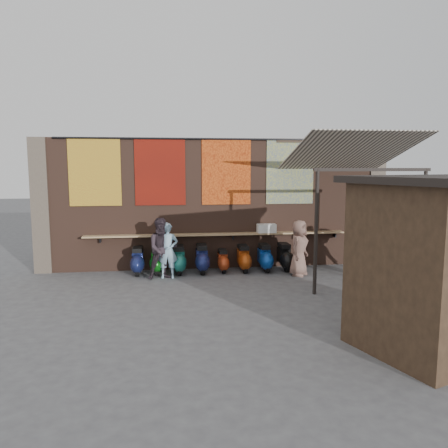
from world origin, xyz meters
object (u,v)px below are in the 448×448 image
diner_right (162,249)px  shopper_grey (414,253)px  scooter_stool_6 (265,258)px  shelf_box (266,228)px  shopper_tan (299,248)px  diner_left (168,250)px  shopper_navy (386,251)px  scooter_stool_7 (285,257)px  scooter_stool_4 (223,261)px  scooter_stool_5 (244,258)px  scooter_stool_3 (202,259)px  scooter_stool_0 (138,261)px  market_stall (443,267)px  scooter_stool_1 (157,260)px  scooter_stool_2 (179,260)px

diner_right → shopper_grey: 6.78m
scooter_stool_6 → diner_right: size_ratio=0.49×
shelf_box → diner_right: diner_right is taller
shopper_tan → diner_left: bearing=126.7°
shopper_navy → shopper_tan: 2.37m
scooter_stool_7 → shopper_grey: bearing=-38.4°
scooter_stool_4 → diner_right: (-1.79, -0.59, 0.53)m
scooter_stool_4 → scooter_stool_5: 0.64m
scooter_stool_3 → scooter_stool_7: (2.54, 0.02, -0.01)m
scooter_stool_5 → diner_left: diner_left is taller
scooter_stool_6 → scooter_stool_0: bearing=179.0°
scooter_stool_7 → shopper_tan: bearing=-71.1°
scooter_stool_3 → market_stall: 7.08m
market_stall → scooter_stool_7: bearing=81.9°
scooter_stool_7 → diner_right: 3.77m
shopper_tan → scooter_stool_1: bearing=119.5°
diner_left → shopper_tan: (3.78, -0.19, 0.02)m
scooter_stool_4 → diner_right: diner_right is taller
scooter_stool_4 → diner_left: (-1.64, -0.50, 0.46)m
scooter_stool_2 → shopper_grey: shopper_grey is taller
scooter_stool_2 → scooter_stool_7: 3.22m
shelf_box → diner_right: 3.34m
diner_right → scooter_stool_5: bearing=0.7°
shopper_navy → scooter_stool_6: bearing=-70.5°
scooter_stool_5 → shopper_grey: 4.75m
scooter_stool_1 → diner_right: diner_right is taller
scooter_stool_6 → scooter_stool_7: (0.63, 0.02, 0.00)m
diner_right → scooter_stool_0: bearing=126.8°
scooter_stool_5 → diner_left: 2.36m
shopper_grey → shopper_tan: bearing=-20.8°
scooter_stool_0 → scooter_stool_3: bearing=-1.9°
diner_right → scooter_stool_6: bearing=-2.8°
market_stall → diner_left: bearing=111.6°
shelf_box → market_stall: bearing=-75.3°
diner_right → shopper_tan: (3.94, -0.10, -0.06)m
scooter_stool_6 → scooter_stool_7: 0.63m
scooter_stool_3 → market_stall: size_ratio=0.31×
scooter_stool_0 → shopper_tan: size_ratio=0.51×
scooter_stool_0 → scooter_stool_4: 2.53m
scooter_stool_1 → shopper_grey: shopper_grey is taller
scooter_stool_2 → scooter_stool_4: size_ratio=1.21×
scooter_stool_5 → scooter_stool_3: bearing=-178.7°
diner_right → scooter_stool_4: bearing=5.1°
scooter_stool_6 → shopper_tan: (0.86, -0.66, 0.41)m
scooter_stool_1 → scooter_stool_4: scooter_stool_1 is taller
scooter_stool_5 → shelf_box: bearing=22.1°
diner_right → market_stall: market_stall is taller
scooter_stool_2 → diner_right: size_ratio=0.49×
scooter_stool_0 → scooter_stool_7: 4.44m
shopper_navy → market_stall: 4.25m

